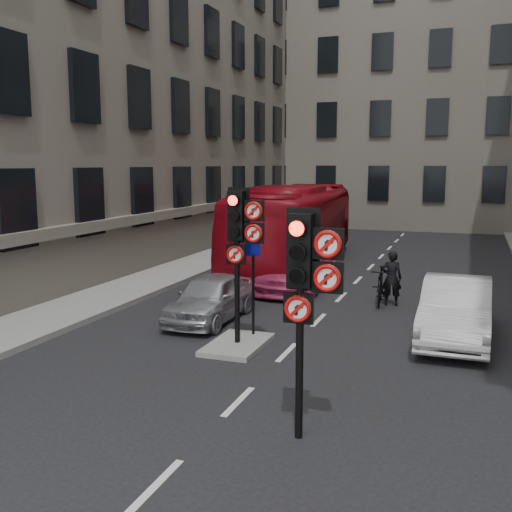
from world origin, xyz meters
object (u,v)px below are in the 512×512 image
Objects in this scene: signal_near at (306,275)px; motorcycle at (380,286)px; car_silver at (210,297)px; car_pink at (299,267)px; bus_red at (295,227)px; signal_far at (240,232)px; car_white at (456,310)px; motorcyclist at (392,278)px; info_sign at (253,276)px.

signal_near is 9.72m from motorcycle.
car_silver is 5.05m from car_pink.
car_silver is 8.90m from bus_red.
signal_far reaches higher than car_white.
car_pink is 3.01× the size of motorcyclist.
motorcyclist is at bearing -53.29° from bus_red.
info_sign is at bearing -83.54° from car_pink.
car_pink is at bearing 139.49° from car_white.
motorcyclist reaches higher than car_white.
car_pink is at bearing -75.53° from bus_red.
signal_near is at bearing -107.15° from car_white.
signal_near is 6.92m from car_white.
signal_far reaches higher than motorcycle.
car_white is 2.38× the size of motorcycle.
signal_near is 0.72× the size of car_pink.
bus_red reaches higher than info_sign.
info_sign is (1.69, -1.27, 0.93)m from car_silver.
car_white reaches higher than car_pink.
car_silver is 1.67× the size of info_sign.
motorcycle is at bearing -24.67° from car_pink.
signal_far is 1.89× the size of motorcycle.
bus_red is at bearing 128.17° from car_white.
car_silver is at bearing -92.46° from bus_red.
motorcyclist is at bearing -14.39° from motorcycle.
signal_far is at bearing 57.17° from motorcyclist.
signal_far is 0.30× the size of bus_red.
signal_near is 2.15× the size of motorcyclist.
signal_far reaches higher than car_pink.
car_silver is at bearing 125.31° from signal_near.
bus_red is (-0.17, 8.84, 1.04)m from car_silver.
car_pink is at bearing 89.39° from info_sign.
bus_red is 5.39× the size of info_sign.
signal_near reaches higher than bus_red.
signal_far reaches higher than bus_red.
info_sign is (-2.57, 4.74, -1.02)m from signal_near.
car_silver is at bearing -144.53° from motorcycle.
bus_red is 6.39× the size of motorcycle.
motorcyclist is (4.57, -5.39, -0.85)m from bus_red.
info_sign is (1.86, -10.11, -0.11)m from bus_red.
car_pink is at bearing 77.16° from car_silver.
car_white is at bearing 2.88° from car_silver.
car_silver is at bearing -176.09° from car_white.
car_pink is 2.23× the size of info_sign.
motorcycle is at bearing 57.44° from info_sign.
signal_near reaches higher than motorcyclist.
signal_far is 6.38m from motorcycle.
info_sign is (-4.62, -1.61, 0.82)m from car_white.
car_white is 3.64m from motorcyclist.
motorcyclist is (0.14, 9.45, -1.75)m from signal_near.
car_pink is (-5.21, 4.58, -0.02)m from car_white.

